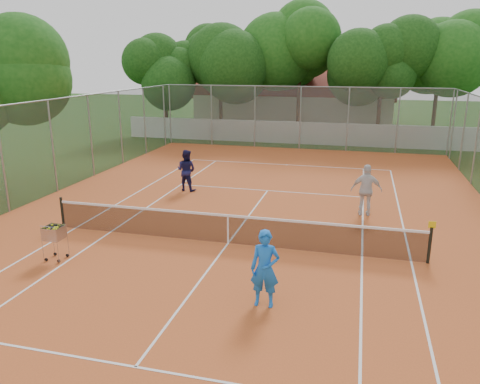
% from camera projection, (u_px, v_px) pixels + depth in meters
% --- Properties ---
extents(ground, '(120.00, 120.00, 0.00)m').
position_uv_depth(ground, '(228.00, 244.00, 14.79)').
color(ground, '#193A0F').
rests_on(ground, ground).
extents(court_pad, '(18.00, 34.00, 0.02)m').
position_uv_depth(court_pad, '(228.00, 244.00, 14.79)').
color(court_pad, '#C05625').
rests_on(court_pad, ground).
extents(court_lines, '(10.98, 23.78, 0.01)m').
position_uv_depth(court_lines, '(228.00, 243.00, 14.79)').
color(court_lines, white).
rests_on(court_lines, court_pad).
extents(tennis_net, '(11.88, 0.10, 0.98)m').
position_uv_depth(tennis_net, '(228.00, 229.00, 14.66)').
color(tennis_net, black).
rests_on(tennis_net, court_pad).
extents(perimeter_fence, '(18.00, 34.00, 4.00)m').
position_uv_depth(perimeter_fence, '(228.00, 183.00, 14.25)').
color(perimeter_fence, slate).
rests_on(perimeter_fence, ground).
extents(boundary_wall, '(26.00, 0.30, 1.50)m').
position_uv_depth(boundary_wall, '(303.00, 133.00, 32.29)').
color(boundary_wall, silver).
rests_on(boundary_wall, ground).
extents(clubhouse, '(16.40, 9.00, 4.40)m').
position_uv_depth(clubhouse, '(295.00, 100.00, 41.69)').
color(clubhouse, beige).
rests_on(clubhouse, ground).
extents(tropical_trees, '(29.00, 19.00, 10.00)m').
position_uv_depth(tropical_trees, '(311.00, 69.00, 33.93)').
color(tropical_trees, '#11370D').
rests_on(tropical_trees, ground).
extents(player_near, '(0.69, 0.47, 1.86)m').
position_uv_depth(player_near, '(265.00, 269.00, 10.82)').
color(player_near, blue).
rests_on(player_near, court_pad).
extents(player_far_left, '(0.98, 0.82, 1.83)m').
position_uv_depth(player_far_left, '(186.00, 170.00, 20.57)').
color(player_far_left, '#171745').
rests_on(player_far_left, court_pad).
extents(player_far_right, '(1.15, 0.52, 1.93)m').
position_uv_depth(player_far_right, '(366.00, 190.00, 17.25)').
color(player_far_right, silver).
rests_on(player_far_right, court_pad).
extents(ball_hopper, '(0.66, 0.66, 1.11)m').
position_uv_depth(ball_hopper, '(55.00, 242.00, 13.45)').
color(ball_hopper, '#ACABB2').
rests_on(ball_hopper, court_pad).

